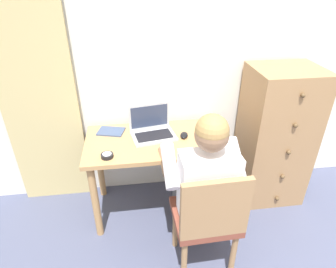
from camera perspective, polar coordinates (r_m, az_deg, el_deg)
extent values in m
cube|color=silver|center=(2.52, 7.81, 14.51)|extent=(4.80, 0.05, 2.50)
cube|color=#CCB77A|center=(2.54, -24.44, 7.78)|extent=(0.61, 0.03, 2.13)
cube|color=tan|center=(2.32, -2.78, -1.45)|extent=(1.08, 0.60, 0.03)
cylinder|color=tan|center=(2.36, -14.05, -12.84)|extent=(0.06, 0.06, 0.69)
cylinder|color=tan|center=(2.42, 9.66, -10.92)|extent=(0.06, 0.06, 0.69)
cylinder|color=tan|center=(2.74, -13.26, -5.93)|extent=(0.06, 0.06, 0.69)
cylinder|color=tan|center=(2.79, 6.89, -4.46)|extent=(0.06, 0.06, 0.69)
cube|color=#9E754C|center=(2.72, 20.21, -0.51)|extent=(0.55, 0.47, 1.23)
sphere|color=brown|center=(2.82, 20.64, -11.79)|extent=(0.04, 0.04, 0.04)
sphere|color=brown|center=(2.67, 21.58, -7.81)|extent=(0.04, 0.04, 0.04)
sphere|color=brown|center=(2.53, 22.62, -3.37)|extent=(0.04, 0.04, 0.04)
sphere|color=brown|center=(2.42, 23.75, 1.53)|extent=(0.04, 0.04, 0.04)
sphere|color=brown|center=(2.32, 24.99, 6.88)|extent=(0.04, 0.04, 0.04)
cube|color=brown|center=(2.06, 7.20, -15.67)|extent=(0.43, 0.41, 0.05)
cube|color=#9E754C|center=(1.77, 9.30, -14.43)|extent=(0.42, 0.05, 0.42)
cylinder|color=#9E754C|center=(2.38, 9.85, -16.33)|extent=(0.04, 0.04, 0.42)
cylinder|color=#9E754C|center=(2.31, 1.42, -17.56)|extent=(0.04, 0.04, 0.42)
cylinder|color=#9E754C|center=(2.18, 12.63, -22.23)|extent=(0.04, 0.04, 0.42)
cylinder|color=#9E754C|center=(2.11, 3.17, -23.90)|extent=(0.04, 0.04, 0.42)
cylinder|color=#4C4C4C|center=(2.20, 8.01, -10.49)|extent=(0.15, 0.40, 0.14)
cylinder|color=#4C4C4C|center=(2.16, 3.35, -11.08)|extent=(0.15, 0.40, 0.14)
cylinder|color=#4C4C4C|center=(2.51, 6.30, -11.87)|extent=(0.11, 0.11, 0.49)
cylinder|color=#4C4C4C|center=(2.47, 2.17, -12.38)|extent=(0.11, 0.11, 0.49)
cube|color=white|center=(1.87, 7.84, -9.97)|extent=(0.37, 0.21, 0.46)
cylinder|color=white|center=(1.98, 13.08, -4.90)|extent=(0.10, 0.30, 0.25)
cylinder|color=white|center=(1.87, 0.38, -6.30)|extent=(0.10, 0.30, 0.25)
cylinder|color=#846047|center=(2.19, 10.92, -4.23)|extent=(0.08, 0.27, 0.11)
cylinder|color=#846047|center=(2.09, -0.56, -5.42)|extent=(0.08, 0.27, 0.11)
sphere|color=#846047|center=(1.67, 8.59, -0.23)|extent=(0.20, 0.20, 0.20)
sphere|color=#9E7A47|center=(1.65, 8.66, 0.67)|extent=(0.20, 0.20, 0.20)
cube|color=#B7BABF|center=(2.34, -2.84, -0.37)|extent=(0.38, 0.30, 0.02)
cube|color=black|center=(2.33, -2.78, -0.27)|extent=(0.31, 0.20, 0.00)
cube|color=#B7BABF|center=(2.39, -3.70, 3.54)|extent=(0.34, 0.07, 0.22)
cube|color=#2D3851|center=(2.39, -3.66, 3.48)|extent=(0.30, 0.05, 0.18)
ellipsoid|color=black|center=(2.34, 3.18, -0.23)|extent=(0.08, 0.11, 0.03)
cylinder|color=black|center=(2.14, -11.86, -4.18)|extent=(0.09, 0.09, 0.03)
cylinder|color=silver|center=(2.13, -11.90, -3.84)|extent=(0.06, 0.06, 0.00)
cube|color=#3D4C6B|center=(2.45, -11.12, 0.51)|extent=(0.24, 0.20, 0.01)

